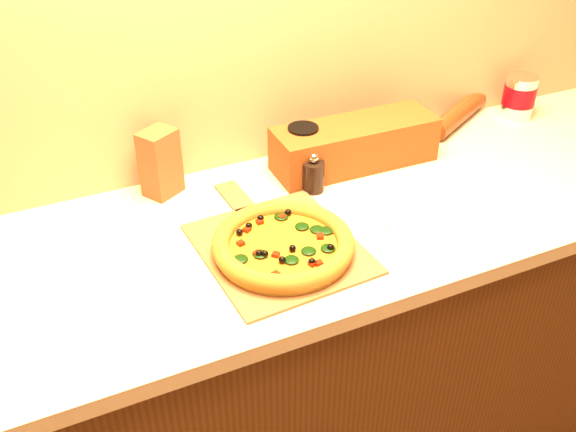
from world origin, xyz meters
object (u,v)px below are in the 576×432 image
(rolling_pin, at_px, (458,114))
(pepper_grinder, at_px, (313,175))
(pizza_peel, at_px, (277,245))
(pizza, at_px, (283,245))
(coffee_canister, at_px, (519,96))
(dark_jar, at_px, (303,149))

(rolling_pin, bearing_deg, pepper_grinder, -164.22)
(pepper_grinder, bearing_deg, pizza_peel, -135.14)
(pizza, bearing_deg, coffee_canister, 19.69)
(dark_jar, bearing_deg, pizza, -122.36)
(pizza_peel, bearing_deg, coffee_canister, 14.59)
(pepper_grinder, relative_size, rolling_pin, 0.27)
(pepper_grinder, relative_size, dark_jar, 0.83)
(rolling_pin, xyz_separation_m, coffee_canister, (0.20, -0.04, 0.04))
(pizza, distance_m, pepper_grinder, 0.28)
(pepper_grinder, height_order, rolling_pin, pepper_grinder)
(pizza_peel, xyz_separation_m, dark_jar, (0.20, 0.28, 0.06))
(pizza_peel, distance_m, dark_jar, 0.35)
(pizza, relative_size, rolling_pin, 0.80)
(rolling_pin, bearing_deg, dark_jar, -173.63)
(rolling_pin, height_order, coffee_canister, coffee_canister)
(pizza, height_order, pepper_grinder, pepper_grinder)
(pizza, distance_m, dark_jar, 0.38)
(dark_jar, bearing_deg, pizza_peel, -125.58)
(coffee_canister, distance_m, dark_jar, 0.75)
(dark_jar, bearing_deg, rolling_pin, 6.37)
(pizza_peel, bearing_deg, rolling_pin, 21.25)
(rolling_pin, height_order, dark_jar, dark_jar)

